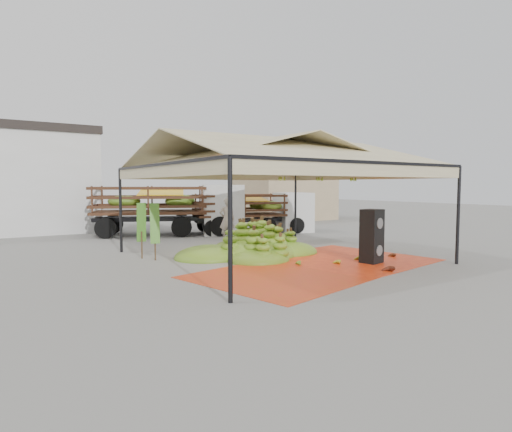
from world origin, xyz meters
TOP-DOWN VIEW (x-y plane):
  - ground at (0.00, 0.00)m, footprint 90.00×90.00m
  - canopy_tent at (0.00, 0.00)m, footprint 8.10×8.10m
  - building_tan at (10.00, 13.00)m, footprint 6.30×5.30m
  - tarp_left at (-1.63, -2.50)m, footprint 4.99×4.84m
  - tarp_right at (1.84, -1.49)m, footprint 5.08×5.26m
  - banana_heap at (-0.40, 0.82)m, footprint 6.01×5.22m
  - hand_yellow_a at (0.81, -2.02)m, footprint 0.48×0.42m
  - hand_yellow_b at (1.92, -1.94)m, footprint 0.54×0.50m
  - hand_red_a at (1.20, -3.70)m, footprint 0.59×0.52m
  - hand_red_b at (3.31, -2.08)m, footprint 0.42×0.36m
  - hand_green at (-0.28, -1.44)m, footprint 0.54×0.51m
  - hanging_bunches at (0.92, -1.15)m, footprint 3.24×0.24m
  - speaker_stack at (1.92, -2.45)m, footprint 0.70×0.64m
  - banana_leaves at (-3.70, 1.82)m, footprint 0.96×1.36m
  - vendor at (0.67, 4.50)m, footprint 0.78×0.60m
  - truck_left at (-0.21, 8.14)m, footprint 7.49×5.04m
  - truck_right at (3.69, 6.68)m, footprint 6.26×3.52m

SIDE VIEW (x-z plane):
  - ground at x=0.00m, z-range 0.00..0.00m
  - banana_leaves at x=-3.70m, z-range -1.85..1.85m
  - tarp_left at x=-1.63m, z-range 0.00..0.01m
  - tarp_right at x=1.84m, z-range 0.00..0.01m
  - hand_red_b at x=3.31m, z-range 0.00..0.18m
  - hand_green at x=-0.28m, z-range 0.00..0.19m
  - hand_yellow_b at x=1.92m, z-range 0.00..0.19m
  - hand_yellow_a at x=0.81m, z-range 0.00..0.19m
  - hand_red_a at x=1.20m, z-range 0.00..0.23m
  - banana_heap at x=-0.40m, z-range 0.00..1.15m
  - speaker_stack at x=1.92m, z-range 0.00..1.68m
  - vendor at x=0.67m, z-range 0.00..1.89m
  - truck_right at x=3.69m, z-range 0.24..2.27m
  - truck_left at x=-0.21m, z-range 0.28..2.73m
  - building_tan at x=10.00m, z-range 0.02..4.12m
  - hanging_bunches at x=0.92m, z-range 2.52..2.72m
  - canopy_tent at x=0.00m, z-range 1.30..5.30m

